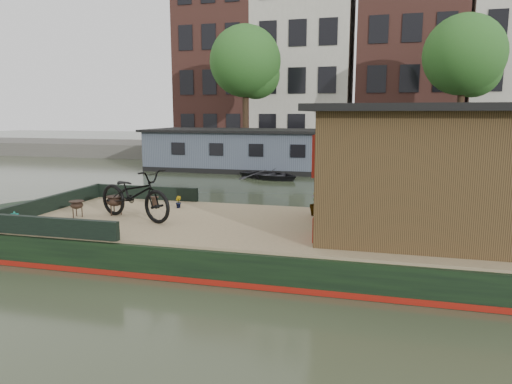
% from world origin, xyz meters
% --- Properties ---
extents(ground, '(120.00, 120.00, 0.00)m').
position_xyz_m(ground, '(0.00, 0.00, 0.00)').
color(ground, '#26311F').
rests_on(ground, ground).
extents(houseboat_hull, '(14.01, 4.02, 0.60)m').
position_xyz_m(houseboat_hull, '(-1.33, 0.00, 0.27)').
color(houseboat_hull, black).
rests_on(houseboat_hull, ground).
extents(houseboat_deck, '(11.80, 3.80, 0.05)m').
position_xyz_m(houseboat_deck, '(0.00, 0.00, 0.62)').
color(houseboat_deck, '#99815E').
rests_on(houseboat_deck, houseboat_hull).
extents(bow_bulwark, '(3.00, 4.00, 0.35)m').
position_xyz_m(bow_bulwark, '(-5.07, 0.00, 0.82)').
color(bow_bulwark, black).
rests_on(bow_bulwark, houseboat_deck).
extents(cabin, '(4.00, 3.50, 2.42)m').
position_xyz_m(cabin, '(2.19, 0.00, 1.88)').
color(cabin, black).
rests_on(cabin, houseboat_deck).
extents(bicycle, '(2.21, 1.39, 1.10)m').
position_xyz_m(bicycle, '(-3.56, -0.29, 1.20)').
color(bicycle, black).
rests_on(bicycle, houseboat_deck).
extents(potted_plant_b, '(0.20, 0.20, 0.29)m').
position_xyz_m(potted_plant_b, '(-3.16, 1.05, 0.79)').
color(potted_plant_b, brown).
rests_on(potted_plant_b, houseboat_deck).
extents(potted_plant_d, '(0.39, 0.39, 0.59)m').
position_xyz_m(potted_plant_d, '(0.20, 1.05, 0.95)').
color(potted_plant_d, '#965C29').
rests_on(potted_plant_d, houseboat_deck).
extents(potted_plant_e, '(0.19, 0.20, 0.31)m').
position_xyz_m(potted_plant_e, '(-5.57, -1.51, 0.81)').
color(potted_plant_e, '#A96931').
rests_on(potted_plant_e, houseboat_deck).
extents(brazier_front, '(0.42, 0.42, 0.37)m').
position_xyz_m(brazier_front, '(-4.91, -0.44, 0.83)').
color(brazier_front, black).
rests_on(brazier_front, houseboat_deck).
extents(brazier_rear, '(0.44, 0.44, 0.43)m').
position_xyz_m(brazier_rear, '(-4.21, -0.01, 0.87)').
color(brazier_rear, black).
rests_on(brazier_rear, houseboat_deck).
extents(bollard_port, '(0.20, 0.20, 0.23)m').
position_xyz_m(bollard_port, '(-3.83, 1.14, 0.77)').
color(bollard_port, black).
rests_on(bollard_port, houseboat_deck).
extents(bollard_stbd, '(0.20, 0.20, 0.23)m').
position_xyz_m(bollard_stbd, '(-5.60, -1.70, 0.76)').
color(bollard_stbd, black).
rests_on(bollard_stbd, houseboat_deck).
extents(dinghy, '(3.51, 3.11, 0.60)m').
position_xyz_m(dinghy, '(-3.11, 10.98, 0.30)').
color(dinghy, black).
rests_on(dinghy, ground).
extents(far_houseboat, '(20.40, 4.40, 2.11)m').
position_xyz_m(far_houseboat, '(0.00, 14.00, 0.97)').
color(far_houseboat, '#444C5B').
rests_on(far_houseboat, ground).
extents(quay, '(60.00, 6.00, 0.90)m').
position_xyz_m(quay, '(0.00, 20.50, 0.45)').
color(quay, '#47443F').
rests_on(quay, ground).
extents(townhouse_row, '(27.25, 8.00, 16.50)m').
position_xyz_m(townhouse_row, '(0.15, 27.50, 7.90)').
color(townhouse_row, brown).
rests_on(townhouse_row, ground).
extents(tree_left, '(4.40, 4.40, 7.40)m').
position_xyz_m(tree_left, '(-6.36, 19.07, 5.89)').
color(tree_left, '#332316').
rests_on(tree_left, quay).
extents(tree_right, '(4.40, 4.40, 7.40)m').
position_xyz_m(tree_right, '(6.14, 19.07, 5.89)').
color(tree_right, '#332316').
rests_on(tree_right, quay).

